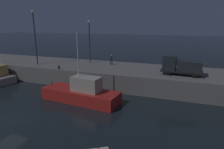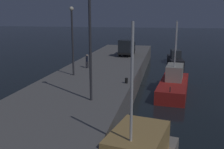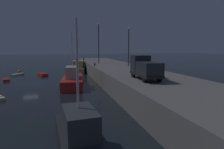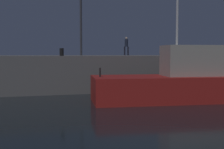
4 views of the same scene
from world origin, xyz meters
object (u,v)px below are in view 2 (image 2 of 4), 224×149
Objects in this scene: fishing_boat_blue at (175,58)px; lamp_post_west at (90,34)px; utility_truck at (127,47)px; bollard_central at (126,81)px; fishing_trawler_red at (174,84)px; dockworker at (87,60)px; lamp_post_east at (72,36)px.

fishing_boat_blue is 0.94× the size of lamp_post_west.
bollard_central is (-17.64, -2.56, -1.04)m from utility_truck.
lamp_post_west is at bearing 161.25° from bollard_central.
lamp_post_west is (-12.10, 6.62, 6.66)m from fishing_trawler_red.
dockworker is (0.05, 10.58, 2.48)m from fishing_trawler_red.
fishing_boat_blue is 4.96× the size of dockworker.
fishing_trawler_red reaches higher than bollard_central.
bollard_central is (-6.43, 4.69, 1.78)m from fishing_trawler_red.
lamp_post_west reaches higher than bollard_central.
lamp_post_west is 9.07m from lamp_post_east.
lamp_post_west reaches higher than fishing_boat_blue.
utility_truck is at bearing 137.80° from fishing_boat_blue.
dockworker is at bearing 150.42° from fishing_boat_blue.
lamp_post_west is (-32.18, 7.41, 6.81)m from fishing_boat_blue.
utility_truck is (23.31, 0.64, -3.84)m from lamp_post_west.
utility_truck is at bearing -16.59° from dockworker.
utility_truck is at bearing -13.27° from lamp_post_east.
lamp_post_east is 7.74m from bollard_central.
fishing_boat_blue is at bearing -42.20° from utility_truck.
lamp_post_east is at bearing 69.60° from bollard_central.
fishing_boat_blue is 1.55× the size of utility_truck.
lamp_post_east is at bearing 166.73° from utility_truck.
fishing_trawler_red is 13.01m from lamp_post_east.
utility_truck is (-8.87, 8.05, 2.97)m from fishing_boat_blue.
dockworker is 3.27× the size of bollard_central.
bollard_central is at bearing 168.31° from fishing_boat_blue.
lamp_post_west reaches higher than fishing_trawler_red.
fishing_boat_blue reaches higher than dockworker.
fishing_boat_blue is at bearing -11.69° from bollard_central.
fishing_boat_blue is at bearing -2.26° from fishing_trawler_red.
dockworker is 8.78m from bollard_central.
bollard_central is at bearing -110.40° from lamp_post_east.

